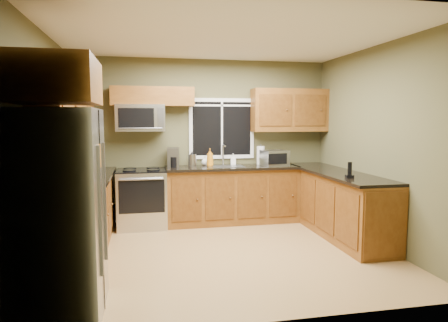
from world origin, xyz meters
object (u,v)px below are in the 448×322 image
object	(u,v)px
cordless_phone	(350,173)
toaster_oven	(275,158)
soap_bottle_c	(205,161)
refrigerator	(58,214)
microwave	(140,118)
coffee_maker	(173,158)
kettle	(192,159)
paper_towel_roll	(261,155)
range	(142,198)
soap_bottle_a	(210,157)
soap_bottle_b	(233,159)

from	to	relation	value
cordless_phone	toaster_oven	bearing A→B (deg)	108.34
soap_bottle_c	cordless_phone	bearing A→B (deg)	-47.94
refrigerator	microwave	size ratio (longest dim) A/B	2.37
toaster_oven	cordless_phone	xyz separation A→B (m)	(0.51, -1.54, -0.06)
coffee_maker	kettle	size ratio (longest dim) A/B	1.28
coffee_maker	soap_bottle_c	distance (m)	0.55
paper_towel_roll	soap_bottle_c	distance (m)	0.96
microwave	kettle	bearing A→B (deg)	0.14
range	soap_bottle_a	bearing A→B (deg)	3.03
microwave	soap_bottle_c	xyz separation A→B (m)	(1.05, 0.09, -0.71)
soap_bottle_b	kettle	bearing A→B (deg)	-172.60
range	cordless_phone	xyz separation A→B (m)	(2.69, -1.59, 0.53)
refrigerator	coffee_maker	world-z (taller)	refrigerator
coffee_maker	paper_towel_roll	xyz separation A→B (m)	(1.49, 0.06, 0.01)
range	soap_bottle_a	xyz separation A→B (m)	(1.10, 0.06, 0.62)
coffee_maker	kettle	distance (m)	0.31
toaster_oven	coffee_maker	xyz separation A→B (m)	(-1.67, 0.17, 0.02)
paper_towel_roll	coffee_maker	bearing A→B (deg)	-177.83
coffee_maker	kettle	xyz separation A→B (m)	(0.31, 0.01, -0.03)
soap_bottle_a	toaster_oven	bearing A→B (deg)	-5.29
coffee_maker	cordless_phone	distance (m)	2.77
cordless_phone	paper_towel_roll	bearing A→B (deg)	111.26
refrigerator	paper_towel_roll	world-z (taller)	refrigerator
refrigerator	paper_towel_roll	xyz separation A→B (m)	(2.69, 2.95, 0.20)
soap_bottle_c	cordless_phone	xyz separation A→B (m)	(1.64, -1.82, -0.01)
range	soap_bottle_b	xyz separation A→B (m)	(1.53, 0.23, 0.57)
toaster_oven	kettle	bearing A→B (deg)	172.47
toaster_oven	soap_bottle_a	bearing A→B (deg)	174.71
toaster_oven	cordless_phone	size ratio (longest dim) A/B	2.22
microwave	soap_bottle_a	world-z (taller)	microwave
paper_towel_roll	kettle	bearing A→B (deg)	-177.82
range	soap_bottle_b	bearing A→B (deg)	8.56
microwave	soap_bottle_b	bearing A→B (deg)	3.53
kettle	cordless_phone	distance (m)	2.54
soap_bottle_a	cordless_phone	size ratio (longest dim) A/B	1.39
soap_bottle_a	cordless_phone	bearing A→B (deg)	-46.02
kettle	soap_bottle_c	world-z (taller)	kettle
refrigerator	cordless_phone	xyz separation A→B (m)	(3.38, 1.18, 0.10)
paper_towel_roll	soap_bottle_a	world-z (taller)	paper_towel_roll
cordless_phone	coffee_maker	bearing A→B (deg)	141.84
range	coffee_maker	distance (m)	0.81
refrigerator	soap_bottle_c	bearing A→B (deg)	59.90
soap_bottle_a	soap_bottle_b	xyz separation A→B (m)	(0.43, 0.17, -0.05)
microwave	toaster_oven	world-z (taller)	microwave
soap_bottle_a	kettle	bearing A→B (deg)	164.24
soap_bottle_a	soap_bottle_c	world-z (taller)	soap_bottle_a
range	paper_towel_roll	world-z (taller)	paper_towel_roll
coffee_maker	soap_bottle_a	world-z (taller)	coffee_maker
soap_bottle_b	soap_bottle_c	xyz separation A→B (m)	(-0.48, 0.00, -0.02)
coffee_maker	microwave	bearing A→B (deg)	178.93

